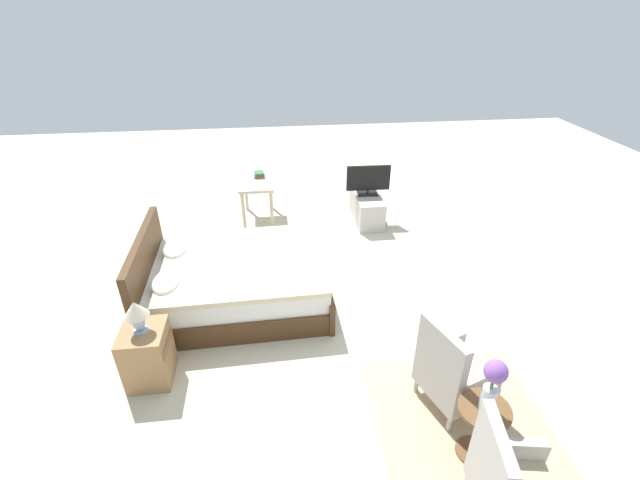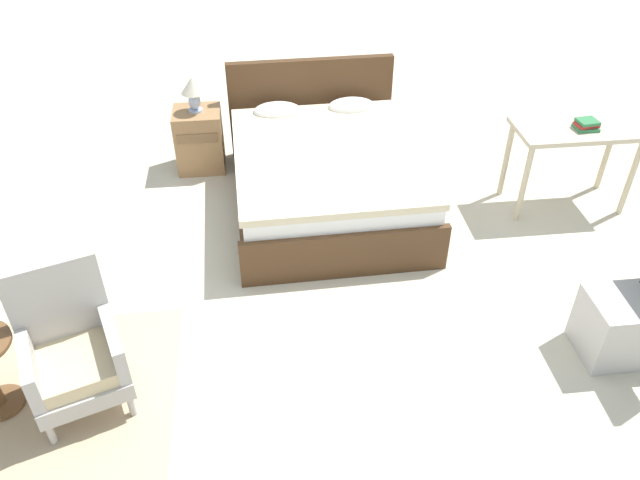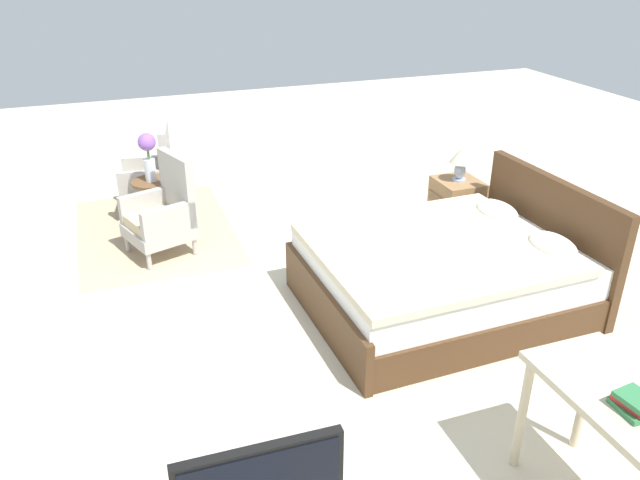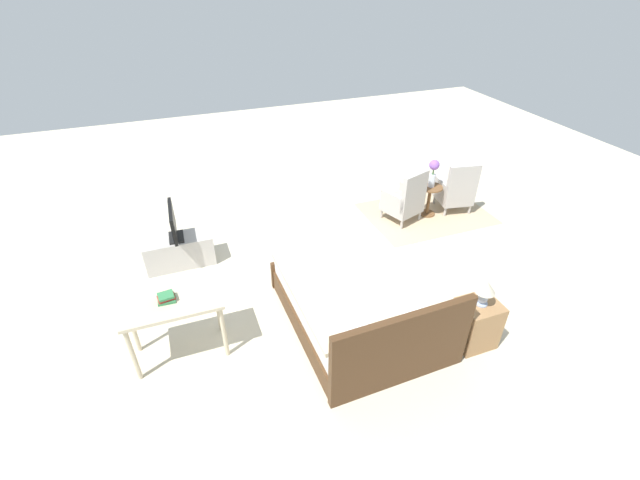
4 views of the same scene
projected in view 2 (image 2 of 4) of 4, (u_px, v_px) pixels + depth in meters
name	position (u px, v px, depth m)	size (l,w,h in m)	color
ground_plane	(316.00, 287.00, 4.71)	(16.00, 16.00, 0.00)	beige
floor_rug	(2.00, 407.00, 3.82)	(2.10, 1.50, 0.01)	tan
bed	(325.00, 172.00, 5.46)	(1.64, 2.11, 0.96)	#472D19
armchair_by_window_right	(72.00, 351.00, 3.68)	(0.69, 0.69, 0.92)	#ADA8A3
nightstand	(199.00, 139.00, 5.95)	(0.44, 0.41, 0.59)	#997047
table_lamp	(193.00, 89.00, 5.64)	(0.22, 0.22, 0.33)	#9EADC6
vanity_desk	(575.00, 139.00, 5.23)	(1.04, 0.52, 0.76)	beige
book_stack	(587.00, 125.00, 5.10)	(0.19, 0.16, 0.08)	#337A47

